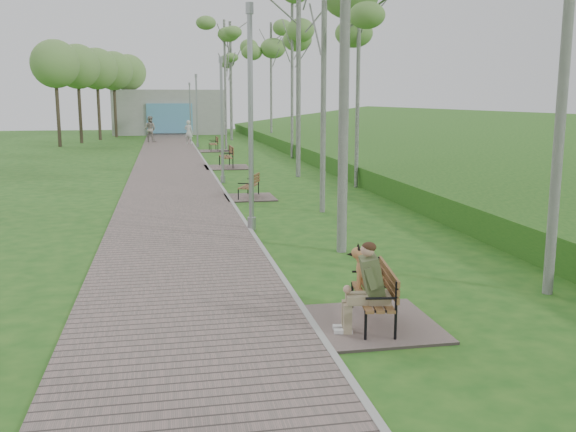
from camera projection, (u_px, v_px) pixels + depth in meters
name	position (u px, v px, depth m)	size (l,w,h in m)	color
ground	(295.00, 299.00, 10.46)	(120.00, 120.00, 0.00)	#205619
walkway	(171.00, 166.00, 30.90)	(3.50, 67.00, 0.04)	#6A5C56
kerb	(207.00, 165.00, 31.22)	(0.10, 67.00, 0.05)	#999993
embankment	(451.00, 164.00, 32.00)	(14.00, 70.00, 1.60)	#4B7F28
building_north	(169.00, 112.00, 59.06)	(10.00, 5.20, 4.00)	#9E9E99
bench_main	(370.00, 298.00, 9.15)	(1.73, 1.92, 1.51)	#6A5C56
bench_second	(249.00, 193.00, 21.05)	(1.59, 1.77, 0.98)	#6A5C56
bench_third	(226.00, 163.00, 30.31)	(2.06, 2.29, 1.27)	#6A5C56
bench_far	(214.00, 148.00, 39.76)	(1.80, 2.00, 1.11)	#6A5C56
lamp_post_near	(251.00, 127.00, 15.57)	(0.21, 0.21, 5.45)	#929499
lamp_post_second	(222.00, 125.00, 24.48)	(0.18, 0.18, 4.78)	#929499
lamp_post_third	(197.00, 113.00, 42.72)	(0.19, 0.19, 4.83)	#929499
lamp_post_far	(190.00, 112.00, 53.82)	(0.18, 0.18, 4.54)	#929499
pedestrian_near	(189.00, 132.00, 45.67)	(0.62, 0.41, 1.71)	silver
pedestrian_far	(150.00, 129.00, 47.98)	(0.94, 0.73, 1.94)	gray
birch_far_a	(292.00, 18.00, 33.75)	(2.41, 2.41, 9.43)	silver
birch_far_b	(225.00, 44.00, 39.95)	(2.49, 2.49, 8.36)	silver
birch_far_c	(271.00, 45.00, 44.60)	(2.71, 2.71, 8.75)	silver
birch_distant_a	(230.00, 44.00, 48.92)	(2.78, 2.78, 9.36)	silver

